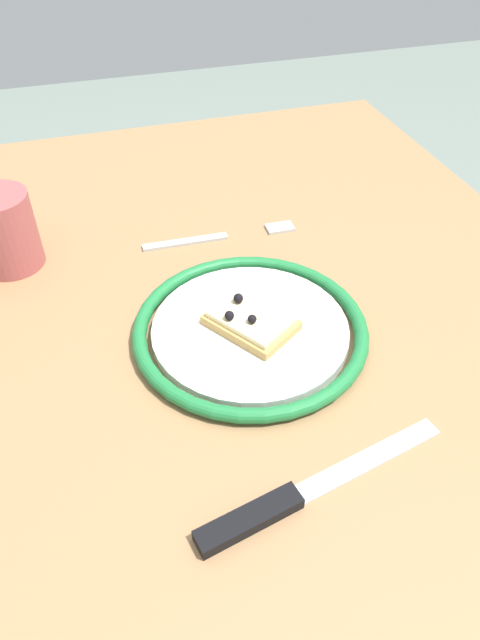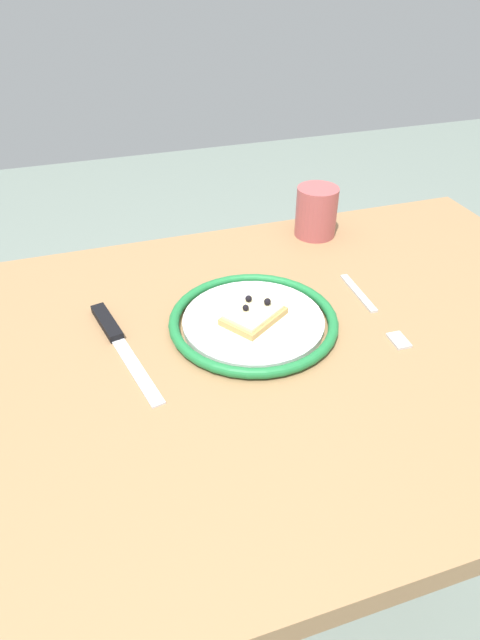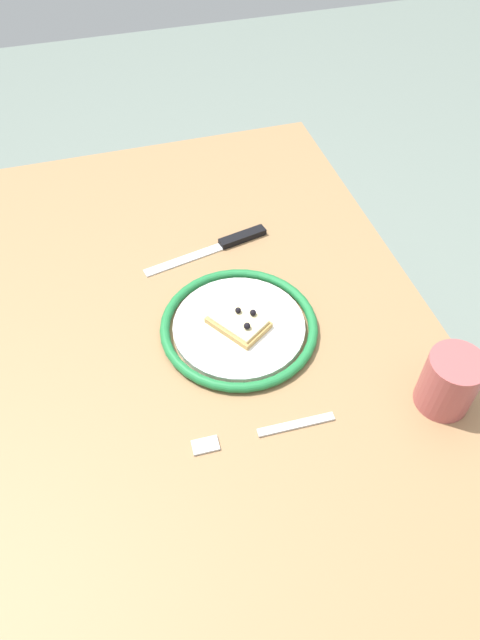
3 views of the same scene
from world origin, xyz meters
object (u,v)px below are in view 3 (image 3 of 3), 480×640
Objects in this scene: dining_table at (212,370)px; pizza_slice_near at (238,319)px; knife at (227,243)px; cup at (449,382)px; plate at (238,324)px; fork at (263,432)px.

pizza_slice_near reaches higher than dining_table.
knife is 0.46m from cup.
cup reaches higher than plate.
plate is at bearing -69.02° from pizza_slice_near.
pizza_slice_near is 0.45× the size of knife.
dining_table is 5.56× the size of fork.
cup is (-0.21, -0.24, 0.03)m from pizza_slice_near.
pizza_slice_near is 1.15× the size of cup.
pizza_slice_near is 0.53× the size of fork.
cup reaches higher than pizza_slice_near.
pizza_slice_near is 0.19m from fork.
pizza_slice_near is at bearing -5.92° from fork.
dining_table is 0.23m from knife.
dining_table is at bearing 95.73° from plate.
knife is at bearing 26.87° from cup.
plate is 2.67× the size of cup.
dining_table is 0.21m from fork.
dining_table is 4.50× the size of plate.
cup is (-0.41, -0.21, 0.04)m from knife.
knife is at bearing -22.52° from dining_table.
cup is at bearing -131.52° from plate.
plate reaches higher than knife.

